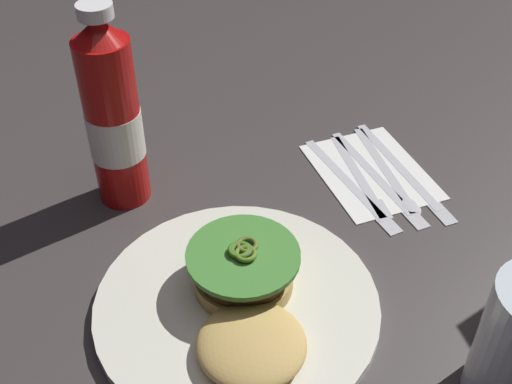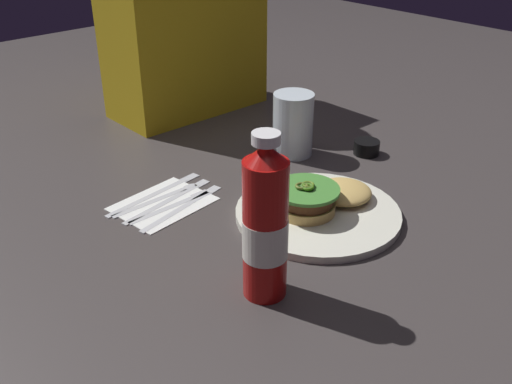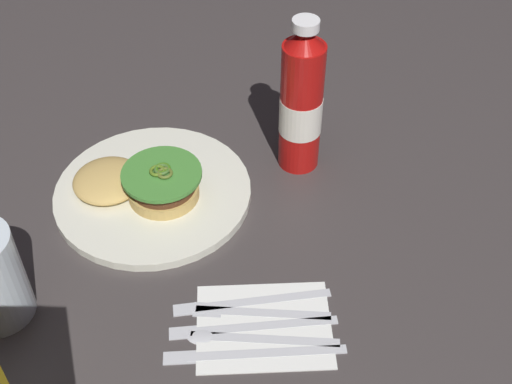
{
  "view_description": "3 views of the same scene",
  "coord_description": "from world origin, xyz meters",
  "views": [
    {
      "loc": [
        0.35,
        -0.18,
        0.52
      ],
      "look_at": [
        -0.18,
        -0.03,
        0.05
      ],
      "focal_mm": 45.01,
      "sensor_mm": 36.0,
      "label": 1
    },
    {
      "loc": [
        -0.74,
        -0.67,
        0.53
      ],
      "look_at": [
        -0.17,
        -0.04,
        0.07
      ],
      "focal_mm": 41.22,
      "sensor_mm": 36.0,
      "label": 2
    },
    {
      "loc": [
        -0.26,
        0.62,
        0.71
      ],
      "look_at": [
        -0.22,
        -0.02,
        0.08
      ],
      "focal_mm": 47.35,
      "sensor_mm": 36.0,
      "label": 3
    }
  ],
  "objects": [
    {
      "name": "fork_utensil",
      "position": [
        -0.22,
        0.12,
        0.0
      ],
      "size": [
        0.17,
        0.02,
        0.0
      ],
      "color": "silver",
      "rests_on": "napkin"
    },
    {
      "name": "butter_knife",
      "position": [
        -0.21,
        0.1,
        0.0
      ],
      "size": [
        0.2,
        0.06,
        0.0
      ],
      "color": "silver",
      "rests_on": "napkin"
    },
    {
      "name": "dinner_plate",
      "position": [
        -0.06,
        -0.09,
        0.01
      ],
      "size": [
        0.29,
        0.29,
        0.01
      ],
      "primitive_type": "cylinder",
      "color": "silver",
      "rests_on": "ground_plane"
    },
    {
      "name": "spoon_utensil",
      "position": [
        -0.21,
        0.15,
        0.0
      ],
      "size": [
        0.19,
        0.03,
        0.0
      ],
      "color": "silver",
      "rests_on": "napkin"
    },
    {
      "name": "napkin",
      "position": [
        -0.24,
        0.14,
        0.0
      ],
      "size": [
        0.18,
        0.15,
        0.0
      ],
      "primitive_type": "cube",
      "rotation": [
        0.0,
        0.0,
        0.11
      ],
      "color": "white",
      "rests_on": "ground_plane"
    },
    {
      "name": "ground_plane",
      "position": [
        0.0,
        0.0,
        0.0
      ],
      "size": [
        3.0,
        3.0,
        0.0
      ],
      "primitive_type": "plane",
      "color": "#3C3635"
    },
    {
      "name": "table_knife",
      "position": [
        -0.22,
        0.18,
        0.0
      ],
      "size": [
        0.22,
        0.04,
        0.0
      ],
      "color": "silver",
      "rests_on": "napkin"
    },
    {
      "name": "steak_knife",
      "position": [
        -0.22,
        0.14,
        0.0
      ],
      "size": [
        0.21,
        0.05,
        0.0
      ],
      "color": "silver",
      "rests_on": "napkin"
    },
    {
      "name": "burger_sandwich",
      "position": [
        -0.05,
        -0.08,
        0.03
      ],
      "size": [
        0.19,
        0.12,
        0.05
      ],
      "color": "tan",
      "rests_on": "dinner_plate"
    },
    {
      "name": "ketchup_bottle",
      "position": [
        -0.28,
        -0.18,
        0.11
      ],
      "size": [
        0.06,
        0.06,
        0.25
      ],
      "color": "#B0100E",
      "rests_on": "ground_plane"
    }
  ]
}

